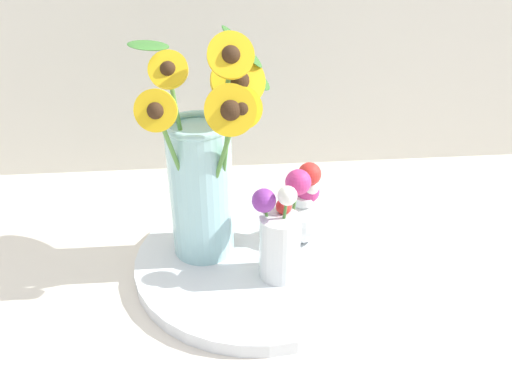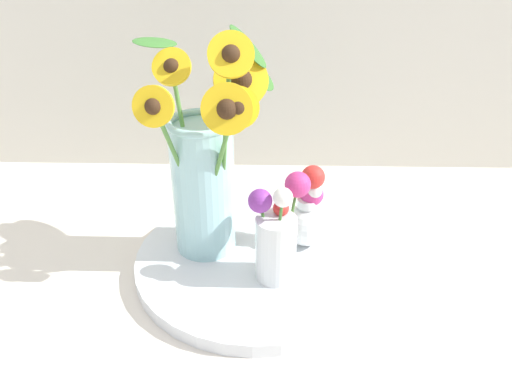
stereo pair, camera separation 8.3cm
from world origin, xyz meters
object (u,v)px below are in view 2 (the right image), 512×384
Objects in this scene: vase_bulb_right at (307,214)px; mason_jar_sunflowers at (206,169)px; vase_small_center at (277,233)px; serving_tray at (256,260)px.

mason_jar_sunflowers is at bearing -175.18° from vase_bulb_right.
vase_small_center is 1.10× the size of vase_bulb_right.
vase_small_center is at bearing -31.79° from mason_jar_sunflowers.
vase_bulb_right is at bearing 58.49° from vase_small_center.
vase_small_center is (0.12, -0.07, -0.08)m from mason_jar_sunflowers.
mason_jar_sunflowers is 0.20m from vase_bulb_right.
mason_jar_sunflowers is 2.26× the size of vase_small_center.
vase_small_center is (0.04, -0.05, 0.09)m from serving_tray.
serving_tray is at bearing -155.13° from vase_bulb_right.
mason_jar_sunflowers is 2.48× the size of vase_bulb_right.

